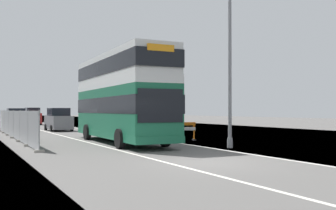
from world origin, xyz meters
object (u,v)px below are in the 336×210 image
(lamppost_foreground, at_px, (230,71))
(double_decker_bus, at_px, (121,96))
(car_receding_far, at_px, (32,117))
(car_far_side, at_px, (25,116))
(car_oncoming_near, at_px, (58,120))
(car_receding_mid, at_px, (16,119))
(roadworks_barrier, at_px, (181,129))

(lamppost_foreground, bearing_deg, double_decker_bus, 123.23)
(car_receding_far, height_order, car_far_side, car_receding_far)
(car_oncoming_near, distance_m, car_receding_far, 17.59)
(lamppost_foreground, bearing_deg, car_far_side, 94.29)
(car_receding_mid, height_order, car_far_side, car_far_side)
(double_decker_bus, bearing_deg, lamppost_foreground, -56.77)
(lamppost_foreground, distance_m, car_receding_mid, 30.07)
(double_decker_bus, bearing_deg, car_far_side, 89.80)
(car_receding_mid, bearing_deg, car_receding_far, 71.99)
(car_oncoming_near, xyz_separation_m, car_receding_far, (0.26, 17.59, 0.07))
(car_receding_far, relative_size, car_far_side, 1.00)
(roadworks_barrier, relative_size, car_far_side, 0.44)
(lamppost_foreground, height_order, car_oncoming_near, lamppost_foreground)
(roadworks_barrier, bearing_deg, car_oncoming_near, 105.21)
(double_decker_bus, xyz_separation_m, lamppost_foreground, (3.73, -5.70, 1.17))
(lamppost_foreground, relative_size, car_oncoming_near, 1.84)
(lamppost_foreground, xyz_separation_m, roadworks_barrier, (0.20, 5.35, -3.18))
(car_receding_far, bearing_deg, roadworks_barrier, -83.10)
(car_far_side, bearing_deg, double_decker_bus, -90.20)
(car_oncoming_near, relative_size, car_receding_far, 1.04)
(roadworks_barrier, bearing_deg, lamppost_foreground, -92.15)
(double_decker_bus, distance_m, car_oncoming_near, 15.58)
(car_oncoming_near, xyz_separation_m, car_far_side, (0.52, 26.58, 0.03))
(lamppost_foreground, height_order, roadworks_barrier, lamppost_foreground)
(double_decker_bus, xyz_separation_m, car_far_side, (0.15, 42.06, -1.72))
(double_decker_bus, xyz_separation_m, car_oncoming_near, (-0.37, 15.48, -1.75))
(double_decker_bus, height_order, car_receding_far, double_decker_bus)
(car_receding_far, bearing_deg, car_oncoming_near, -90.85)
(roadworks_barrier, height_order, car_oncoming_near, car_oncoming_near)
(car_oncoming_near, bearing_deg, roadworks_barrier, -74.79)
(car_receding_mid, xyz_separation_m, car_far_side, (3.40, 18.65, 0.02))
(double_decker_bus, height_order, car_oncoming_near, double_decker_bus)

